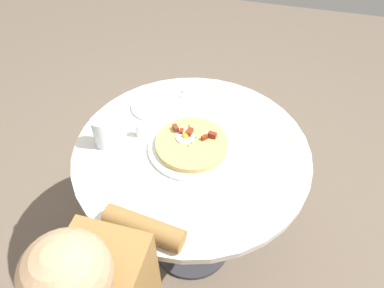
{
  "coord_description": "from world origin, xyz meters",
  "views": [
    {
      "loc": [
        -0.88,
        -0.24,
        1.73
      ],
      "look_at": [
        0.0,
        -0.0,
        0.77
      ],
      "focal_mm": 32.81,
      "sensor_mm": 36.0,
      "label": 1
    }
  ],
  "objects": [
    {
      "name": "breakfast_pizza",
      "position": [
        0.0,
        -0.0,
        0.77
      ],
      "size": [
        0.27,
        0.27,
        0.05
      ],
      "color": "#D4B460",
      "rests_on": "pizza_plate"
    },
    {
      "name": "pizza_plate",
      "position": [
        0.0,
        -0.0,
        0.76
      ],
      "size": [
        0.33,
        0.33,
        0.01
      ],
      "primitive_type": "cylinder",
      "color": "white",
      "rests_on": "dining_table"
    },
    {
      "name": "napkin",
      "position": [
        0.32,
        0.04,
        0.75
      ],
      "size": [
        0.16,
        0.19,
        0.0
      ],
      "primitive_type": "cube",
      "rotation": [
        0.0,
        0.0,
        1.73
      ],
      "color": "white",
      "rests_on": "dining_table"
    },
    {
      "name": "water_glass",
      "position": [
        -0.07,
        0.33,
        0.81
      ],
      "size": [
        0.07,
        0.07,
        0.12
      ],
      "primitive_type": "cylinder",
      "color": "silver",
      "rests_on": "dining_table"
    },
    {
      "name": "dining_table",
      "position": [
        0.0,
        0.0,
        0.57
      ],
      "size": [
        0.91,
        0.91,
        0.75
      ],
      "color": "silver",
      "rests_on": "ground_plane"
    },
    {
      "name": "ground_plane",
      "position": [
        0.0,
        0.0,
        0.0
      ],
      "size": [
        6.0,
        6.0,
        0.0
      ],
      "primitive_type": "plane",
      "color": "#6B5B4C"
    },
    {
      "name": "knife",
      "position": [
        0.3,
        0.04,
        0.76
      ],
      "size": [
        0.04,
        0.18,
        0.0
      ],
      "primitive_type": "cube",
      "rotation": [
        0.0,
        0.0,
        1.73
      ],
      "color": "silver",
      "rests_on": "napkin"
    },
    {
      "name": "bread_plate",
      "position": [
        0.19,
        0.22,
        0.76
      ],
      "size": [
        0.19,
        0.19,
        0.01
      ],
      "primitive_type": "cylinder",
      "color": "white",
      "rests_on": "dining_table"
    },
    {
      "name": "salt_shaker",
      "position": [
        0.01,
        0.22,
        0.78
      ],
      "size": [
        0.03,
        0.03,
        0.06
      ],
      "primitive_type": "cylinder",
      "color": "white",
      "rests_on": "dining_table"
    },
    {
      "name": "fork",
      "position": [
        0.34,
        0.04,
        0.76
      ],
      "size": [
        0.04,
        0.18,
        0.0
      ],
      "primitive_type": "cube",
      "rotation": [
        0.0,
        0.0,
        1.73
      ],
      "color": "silver",
      "rests_on": "napkin"
    }
  ]
}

